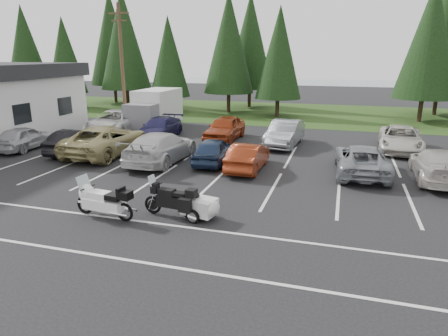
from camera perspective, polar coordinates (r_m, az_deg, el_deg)
ground at (r=16.80m, az=-4.59°, el=-3.24°), size 120.00×120.00×0.00m
grass_strip at (r=39.58m, az=8.14°, el=7.82°), size 80.00×16.00×0.01m
lake_water at (r=70.00m, az=15.43°, el=10.90°), size 70.00×50.00×0.02m
utility_pole at (r=31.10m, az=-14.34°, el=14.00°), size 1.60×0.26×9.00m
box_truck at (r=30.83m, az=-10.22°, el=8.15°), size 2.40×5.60×2.90m
stall_markings at (r=18.58m, az=-2.37°, el=-1.29°), size 32.00×16.00×0.01m
conifer_0 at (r=50.32m, az=-26.54°, el=15.19°), size 4.58×4.58×10.66m
conifer_1 at (r=45.46m, az=-21.80°, el=14.73°), size 3.96×3.96×9.22m
conifer_2 at (r=43.46m, az=-14.12°, el=17.42°), size 5.10×5.10×11.89m
conifer_3 at (r=39.67m, az=-7.90°, el=15.48°), size 3.87×3.87×9.02m
conifer_4 at (r=39.19m, az=0.68°, el=17.47°), size 4.80×4.80×11.17m
conifer_5 at (r=36.82m, az=7.90°, el=16.02°), size 4.14×4.14×9.63m
conifer_6 at (r=37.39m, az=27.35°, el=16.12°), size 4.93×4.93×11.48m
conifer_back_a at (r=49.12m, az=-15.77°, el=17.37°), size 5.28×5.28×12.30m
conifer_back_b at (r=43.40m, az=3.78°, el=17.61°), size 4.97×4.97×11.58m
conifer_back_c at (r=42.40m, az=29.13°, el=16.74°), size 5.50×5.50×12.81m
car_near_0 at (r=26.68m, az=-26.64°, el=3.90°), size 2.01×4.29×1.42m
car_near_1 at (r=24.47m, az=-20.45°, el=3.61°), size 1.80×4.32×1.39m
car_near_2 at (r=23.53m, az=-16.41°, el=3.85°), size 2.82×6.04×1.67m
car_near_3 at (r=21.23m, az=-8.97°, el=2.95°), size 2.36×5.56×1.60m
car_near_4 at (r=20.79m, az=-1.57°, el=2.52°), size 1.96×4.10×1.35m
car_near_5 at (r=19.67m, az=3.47°, el=1.68°), size 1.42×4.04×1.33m
car_near_6 at (r=19.95m, az=19.06°, el=1.12°), size 2.60×5.16×1.40m
car_near_7 at (r=20.29m, az=28.36°, el=0.37°), size 2.11×5.02×1.45m
car_far_0 at (r=29.77m, az=-15.31°, el=6.36°), size 3.28×6.18×1.65m
car_far_1 at (r=27.52m, az=-9.23°, el=5.67°), size 1.96×4.75×1.37m
car_far_2 at (r=26.53m, az=0.11°, el=5.72°), size 1.99×4.70×1.58m
car_far_3 at (r=25.09m, az=8.69°, el=4.92°), size 2.01×4.84×1.56m
car_far_4 at (r=25.69m, az=23.93°, el=3.83°), size 2.72×5.30×1.43m
touring_motorcycle at (r=14.43m, az=-16.85°, el=-4.10°), size 2.71×1.11×1.46m
cargo_trailer at (r=13.88m, az=-3.53°, el=-5.78°), size 1.80×1.25×0.76m
adventure_motorcycle at (r=14.01m, az=-7.60°, el=-4.14°), size 2.47×1.09×1.46m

